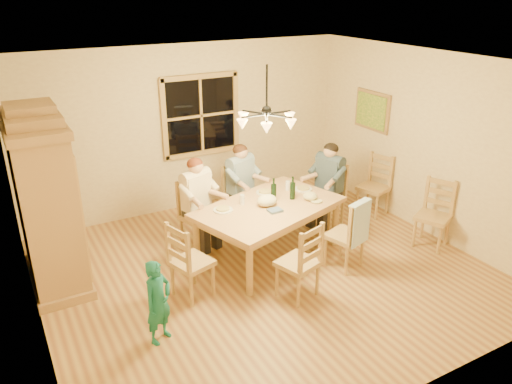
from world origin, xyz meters
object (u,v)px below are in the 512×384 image
chair_far_right (241,208)px  chair_end_left (192,273)px  adult_woman (197,192)px  wine_bottle_b (293,188)px  chandelier (267,119)px  chair_spare_front (431,227)px  chair_near_left (297,274)px  armoire (47,205)px  chair_near_right (344,245)px  chair_spare_back (372,196)px  adult_slate_man (329,174)px  adult_plaid_man (241,176)px  dining_table (269,212)px  chair_end_right (327,206)px  chair_far_left (199,226)px  wine_bottle_a (274,190)px  child (158,302)px

chair_far_right → chair_end_left: (-1.39, -1.39, 0.00)m
adult_woman → wine_bottle_b: (1.14, -0.71, 0.08)m
chandelier → chair_far_right: (0.35, 1.36, -1.77)m
chair_end_left → chair_spare_front: (3.49, -0.51, 0.00)m
chandelier → chair_far_right: 2.26m
chandelier → chair_near_left: (0.06, -0.66, -1.77)m
chair_near_left → chair_spare_front: 2.39m
armoire → wine_bottle_b: size_ratio=6.97×
chair_end_left → wine_bottle_b: (1.70, 0.43, 0.62)m
chair_near_right → chair_spare_back: 1.82m
chair_far_right → adult_woman: (-0.83, -0.25, 0.54)m
armoire → adult_slate_man: bearing=-5.2°
adult_plaid_man → chair_near_left: bearing=64.8°
dining_table → adult_plaid_man: bearing=84.6°
chair_end_left → chair_end_right: size_ratio=1.00×
chair_end_right → wine_bottle_b: wine_bottle_b is taller
chair_far_left → chair_end_right: size_ratio=1.00×
chandelier → chair_near_right: size_ratio=0.78×
armoire → dining_table: 2.81m
chair_near_left → chair_spare_back: 2.76m
adult_slate_man → wine_bottle_a: size_ratio=2.65×
chair_spare_back → wine_bottle_b: bearing=81.9°
chandelier → chair_near_left: 1.90m
wine_bottle_a → wine_bottle_b: size_ratio=1.00×
chair_spare_front → chair_end_right: bearing=9.7°
chandelier → chair_end_left: chandelier is taller
adult_woman → wine_bottle_b: size_ratio=2.65×
chair_near_right → child: (-2.66, -0.27, 0.17)m
armoire → chair_near_right: armoire is taller
chair_near_left → chair_spare_back: same height
chandelier → chair_near_left: chandelier is taller
dining_table → child: (-1.92, -1.01, -0.19)m
adult_slate_man → chair_spare_front: adult_slate_man is taller
chair_end_left → chair_spare_front: size_ratio=1.00×
chair_far_left → chair_end_left: size_ratio=1.00×
chair_near_right → chair_spare_front: (1.45, -0.17, 0.00)m
chandelier → chair_spare_front: bearing=-12.6°
adult_plaid_man → wine_bottle_a: adult_plaid_man is taller
wine_bottle_a → wine_bottle_b: 0.27m
wine_bottle_a → wine_bottle_b: (0.26, -0.07, 0.00)m
chair_near_right → adult_slate_man: bearing=46.7°
chair_near_right → chandelier: bearing=142.3°
chair_far_right → adult_plaid_man: bearing=-92.9°
dining_table → child: bearing=-152.4°
chair_near_left → chair_far_right: bearing=64.8°
adult_slate_man → chair_end_left: bearing=90.0°
chair_far_right → adult_woman: 1.02m
chair_end_left → wine_bottle_a: size_ratio=3.00×
wine_bottle_b → chair_far_right: bearing=107.6°
armoire → chair_near_left: 3.15m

